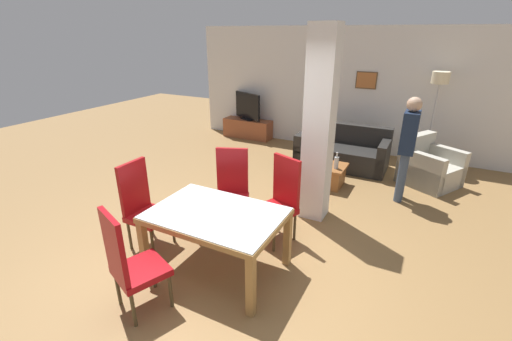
# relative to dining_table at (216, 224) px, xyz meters

# --- Properties ---
(ground_plane) EXTENTS (18.00, 18.00, 0.00)m
(ground_plane) POSITION_rel_dining_table_xyz_m (0.00, 0.00, -0.59)
(ground_plane) COLOR olive
(back_wall) EXTENTS (7.20, 0.09, 2.70)m
(back_wall) POSITION_rel_dining_table_xyz_m (0.00, 5.11, 0.76)
(back_wall) COLOR silver
(back_wall) RESTS_ON ground_plane
(divider_pillar) EXTENTS (0.37, 0.36, 2.70)m
(divider_pillar) POSITION_rel_dining_table_xyz_m (0.57, 1.74, 0.76)
(divider_pillar) COLOR silver
(divider_pillar) RESTS_ON ground_plane
(dining_table) EXTENTS (1.45, 1.00, 0.74)m
(dining_table) POSITION_rel_dining_table_xyz_m (0.00, 0.00, 0.00)
(dining_table) COLOR #A57942
(dining_table) RESTS_ON ground_plane
(dining_chair_far_left) EXTENTS (0.60, 0.60, 1.12)m
(dining_chair_far_left) POSITION_rel_dining_table_xyz_m (-0.36, 0.92, -0.01)
(dining_chair_far_left) COLOR maroon
(dining_chair_far_left) RESTS_ON ground_plane
(dining_chair_far_right) EXTENTS (0.59, 0.59, 1.12)m
(dining_chair_far_right) POSITION_rel_dining_table_xyz_m (0.36, 0.94, -0.01)
(dining_chair_far_right) COLOR #9D1013
(dining_chair_far_right) RESTS_ON ground_plane
(dining_chair_head_left) EXTENTS (0.46, 0.46, 1.12)m
(dining_chair_head_left) POSITION_rel_dining_table_xyz_m (-1.11, 0.00, -0.01)
(dining_chair_head_left) COLOR maroon
(dining_chair_head_left) RESTS_ON ground_plane
(dining_chair_near_left) EXTENTS (0.60, 0.60, 1.12)m
(dining_chair_near_left) POSITION_rel_dining_table_xyz_m (-0.36, -0.92, -0.01)
(dining_chair_near_left) COLOR maroon
(dining_chair_near_left) RESTS_ON ground_plane
(sofa) EXTENTS (1.78, 0.87, 0.81)m
(sofa) POSITION_rel_dining_table_xyz_m (0.42, 3.98, -0.31)
(sofa) COLOR black
(sofa) RESTS_ON ground_plane
(armchair) EXTENTS (1.15, 1.13, 0.86)m
(armchair) POSITION_rel_dining_table_xyz_m (2.03, 3.78, -0.29)
(armchair) COLOR #B6B2A2
(armchair) RESTS_ON ground_plane
(coffee_table) EXTENTS (0.70, 0.57, 0.38)m
(coffee_table) POSITION_rel_dining_table_xyz_m (0.40, 2.88, -0.39)
(coffee_table) COLOR brown
(coffee_table) RESTS_ON ground_plane
(bottle) EXTENTS (0.08, 0.08, 0.29)m
(bottle) POSITION_rel_dining_table_xyz_m (0.60, 2.80, -0.10)
(bottle) COLOR #B2B7BC
(bottle) RESTS_ON coffee_table
(tv_stand) EXTENTS (1.26, 0.40, 0.48)m
(tv_stand) POSITION_rel_dining_table_xyz_m (-2.26, 4.84, -0.35)
(tv_stand) COLOR brown
(tv_stand) RESTS_ON ground_plane
(tv_screen) EXTENTS (0.87, 0.41, 0.67)m
(tv_screen) POSITION_rel_dining_table_xyz_m (-2.26, 4.84, 0.22)
(tv_screen) COLOR black
(tv_screen) RESTS_ON tv_stand
(floor_lamp) EXTENTS (0.32, 0.32, 1.88)m
(floor_lamp) POSITION_rel_dining_table_xyz_m (1.95, 4.75, 1.00)
(floor_lamp) COLOR #B7B7BC
(floor_lamp) RESTS_ON ground_plane
(standing_person) EXTENTS (0.22, 0.38, 1.68)m
(standing_person) POSITION_rel_dining_table_xyz_m (1.66, 2.88, 0.38)
(standing_person) COLOR #3B4A63
(standing_person) RESTS_ON ground_plane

